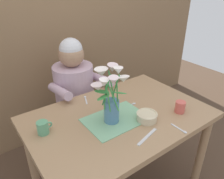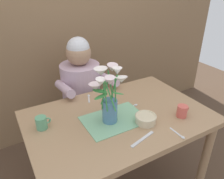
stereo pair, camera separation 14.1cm
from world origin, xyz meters
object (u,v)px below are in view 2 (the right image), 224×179
at_px(seated_person, 82,99).
at_px(flower_vase, 108,94).
at_px(dinner_knife, 142,139).
at_px(coffee_cup, 182,111).
at_px(ceramic_mug, 42,123).
at_px(ceramic_bowl, 146,119).

bearing_deg(seated_person, flower_vase, -96.91).
height_order(dinner_knife, coffee_cup, coffee_cup).
bearing_deg(coffee_cup, ceramic_mug, 158.53).
distance_m(flower_vase, dinner_knife, 0.33).
relative_size(flower_vase, ceramic_bowl, 2.64).
height_order(ceramic_bowl, dinner_knife, ceramic_bowl).
xyz_separation_m(seated_person, dinner_knife, (0.01, -0.89, 0.18)).
bearing_deg(ceramic_mug, dinner_knife, -39.60).
distance_m(seated_person, ceramic_bowl, 0.80).
relative_size(flower_vase, dinner_knife, 1.89).
height_order(ceramic_bowl, ceramic_mug, ceramic_mug).
height_order(seated_person, flower_vase, seated_person).
xyz_separation_m(ceramic_bowl, ceramic_mug, (-0.58, 0.27, 0.01)).
relative_size(dinner_knife, coffee_cup, 2.04).
distance_m(dinner_knife, ceramic_mug, 0.61).
bearing_deg(seated_person, dinner_knife, -89.94).
xyz_separation_m(flower_vase, coffee_cup, (0.45, -0.20, -0.16)).
distance_m(flower_vase, ceramic_mug, 0.44).
xyz_separation_m(dinner_knife, coffee_cup, (0.37, 0.06, 0.04)).
relative_size(ceramic_bowl, dinner_knife, 0.72).
bearing_deg(dinner_knife, flower_vase, 93.28).
bearing_deg(coffee_cup, flower_vase, 156.38).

